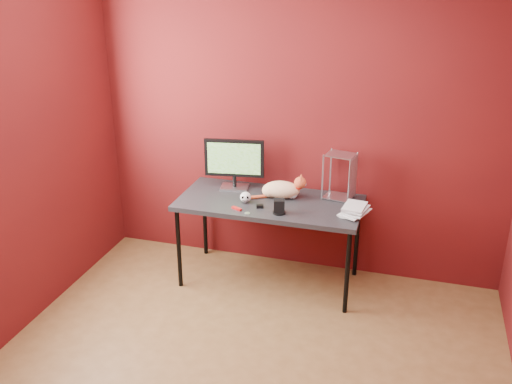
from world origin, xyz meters
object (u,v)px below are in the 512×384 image
(skull_mug, at_px, (246,197))
(speaker, at_px, (279,207))
(cat, at_px, (282,189))
(monitor, at_px, (234,161))
(desk, at_px, (270,206))
(book_stack, at_px, (349,159))

(skull_mug, xyz_separation_m, speaker, (0.31, -0.13, 0.01))
(cat, bearing_deg, monitor, 163.19)
(skull_mug, bearing_deg, desk, 13.09)
(skull_mug, relative_size, speaker, 0.81)
(monitor, relative_size, skull_mug, 5.34)
(skull_mug, relative_size, book_stack, 0.11)
(cat, bearing_deg, book_stack, -19.55)
(monitor, xyz_separation_m, book_stack, (0.99, -0.22, 0.19))
(speaker, distance_m, book_stack, 0.65)
(cat, height_order, book_stack, book_stack)
(monitor, bearing_deg, speaker, -47.49)
(monitor, bearing_deg, skull_mug, -64.50)
(monitor, xyz_separation_m, cat, (0.44, -0.09, -0.17))
(desk, relative_size, speaker, 12.91)
(desk, relative_size, cat, 3.37)
(speaker, relative_size, book_stack, 0.13)
(desk, height_order, monitor, monitor)
(monitor, bearing_deg, book_stack, -21.56)
(desk, height_order, cat, cat)
(speaker, bearing_deg, book_stack, 5.33)
(monitor, distance_m, book_stack, 1.04)
(speaker, bearing_deg, desk, 107.44)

